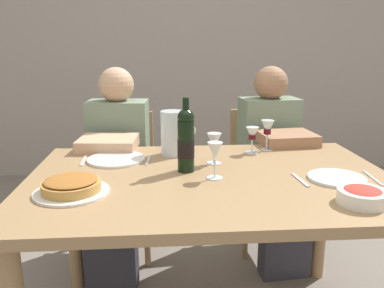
# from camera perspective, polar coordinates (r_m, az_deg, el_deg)

# --- Properties ---
(back_wall) EXTENTS (8.00, 0.10, 2.80)m
(back_wall) POSITION_cam_1_polar(r_m,az_deg,el_deg) (3.97, -1.64, 15.86)
(back_wall) COLOR #A3998E
(back_wall) RESTS_ON ground
(dining_table) EXTENTS (1.50, 1.00, 0.76)m
(dining_table) POSITION_cam_1_polar(r_m,az_deg,el_deg) (1.68, 2.67, -7.57)
(dining_table) COLOR #9E7A51
(dining_table) RESTS_ON ground
(wine_bottle) EXTENTS (0.07, 0.07, 0.31)m
(wine_bottle) POSITION_cam_1_polar(r_m,az_deg,el_deg) (1.67, -0.88, 0.53)
(wine_bottle) COLOR black
(wine_bottle) RESTS_ON dining_table
(water_pitcher) EXTENTS (0.17, 0.12, 0.22)m
(water_pitcher) POSITION_cam_1_polar(r_m,az_deg,el_deg) (1.93, -2.73, 1.19)
(water_pitcher) COLOR silver
(water_pitcher) RESTS_ON dining_table
(baked_tart) EXTENTS (0.27, 0.27, 0.06)m
(baked_tart) POSITION_cam_1_polar(r_m,az_deg,el_deg) (1.51, -16.89, -5.80)
(baked_tart) COLOR white
(baked_tart) RESTS_ON dining_table
(salad_bowl) EXTENTS (0.17, 0.17, 0.06)m
(salad_bowl) POSITION_cam_1_polar(r_m,az_deg,el_deg) (1.48, 23.17, -6.77)
(salad_bowl) COLOR white
(salad_bowl) RESTS_ON dining_table
(wine_glass_left_diner) EXTENTS (0.07, 0.07, 0.14)m
(wine_glass_left_diner) POSITION_cam_1_polar(r_m,az_deg,el_deg) (1.79, 3.20, 0.19)
(wine_glass_left_diner) COLOR silver
(wine_glass_left_diner) RESTS_ON dining_table
(wine_glass_right_diner) EXTENTS (0.06, 0.06, 0.13)m
(wine_glass_right_diner) POSITION_cam_1_polar(r_m,az_deg,el_deg) (1.98, 8.62, 1.30)
(wine_glass_right_diner) COLOR silver
(wine_glass_right_diner) RESTS_ON dining_table
(wine_glass_centre) EXTENTS (0.06, 0.06, 0.15)m
(wine_glass_centre) POSITION_cam_1_polar(r_m,az_deg,el_deg) (1.59, 3.31, -1.25)
(wine_glass_centre) COLOR silver
(wine_glass_centre) RESTS_ON dining_table
(wine_glass_spare) EXTENTS (0.07, 0.07, 0.15)m
(wine_glass_spare) POSITION_cam_1_polar(r_m,az_deg,el_deg) (2.04, 10.74, 2.12)
(wine_glass_spare) COLOR silver
(wine_glass_spare) RESTS_ON dining_table
(dinner_plate_left_setting) EXTENTS (0.23, 0.23, 0.01)m
(dinner_plate_left_setting) POSITION_cam_1_polar(r_m,az_deg,el_deg) (1.70, 19.99, -4.60)
(dinner_plate_left_setting) COLOR silver
(dinner_plate_left_setting) RESTS_ON dining_table
(dinner_plate_right_setting) EXTENTS (0.27, 0.27, 0.01)m
(dinner_plate_right_setting) POSITION_cam_1_polar(r_m,az_deg,el_deg) (1.89, -10.77, -2.15)
(dinner_plate_right_setting) COLOR white
(dinner_plate_right_setting) RESTS_ON dining_table
(fork_left_setting) EXTENTS (0.02, 0.16, 0.00)m
(fork_left_setting) POSITION_cam_1_polar(r_m,az_deg,el_deg) (1.65, 15.21, -4.97)
(fork_left_setting) COLOR silver
(fork_left_setting) RESTS_ON dining_table
(knife_left_setting) EXTENTS (0.03, 0.18, 0.00)m
(knife_left_setting) POSITION_cam_1_polar(r_m,az_deg,el_deg) (1.77, 24.43, -4.44)
(knife_left_setting) COLOR silver
(knife_left_setting) RESTS_ON dining_table
(knife_right_setting) EXTENTS (0.03, 0.18, 0.00)m
(knife_right_setting) POSITION_cam_1_polar(r_m,az_deg,el_deg) (1.88, -6.21, -2.18)
(knife_right_setting) COLOR silver
(knife_right_setting) RESTS_ON dining_table
(spoon_right_setting) EXTENTS (0.02, 0.16, 0.00)m
(spoon_right_setting) POSITION_cam_1_polar(r_m,az_deg,el_deg) (1.91, -15.24, -2.31)
(spoon_right_setting) COLOR silver
(spoon_right_setting) RESTS_ON dining_table
(chair_left) EXTENTS (0.43, 0.43, 0.87)m
(chair_left) POSITION_cam_1_polar(r_m,az_deg,el_deg) (2.55, -9.76, -4.10)
(chair_left) COLOR #9E7A51
(chair_left) RESTS_ON ground
(diner_left) EXTENTS (0.36, 0.53, 1.16)m
(diner_left) POSITION_cam_1_polar(r_m,az_deg,el_deg) (2.29, -10.82, -3.12)
(diner_left) COLOR gray
(diner_left) RESTS_ON ground
(chair_right) EXTENTS (0.44, 0.44, 0.87)m
(chair_right) POSITION_cam_1_polar(r_m,az_deg,el_deg) (2.65, 9.77, -3.38)
(chair_right) COLOR #9E7A51
(chair_right) RESTS_ON ground
(diner_right) EXTENTS (0.37, 0.53, 1.16)m
(diner_right) POSITION_cam_1_polar(r_m,az_deg,el_deg) (2.40, 11.66, -2.34)
(diner_right) COLOR gray
(diner_right) RESTS_ON ground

